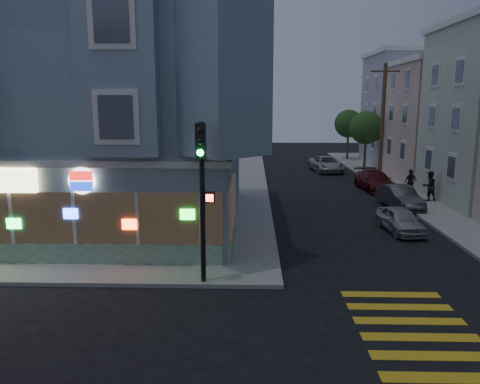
{
  "coord_description": "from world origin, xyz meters",
  "views": [
    {
      "loc": [
        1.93,
        -13.01,
        6.28
      ],
      "look_at": [
        1.4,
        5.9,
        2.61
      ],
      "focal_mm": 35.0,
      "sensor_mm": 36.0,
      "label": 1
    }
  ],
  "objects_px": {
    "pedestrian_a": "(429,186)",
    "parked_car_d": "(326,164)",
    "pedestrian_b": "(411,182)",
    "parked_car_b": "(400,197)",
    "street_tree_far": "(348,124)",
    "traffic_signal": "(202,176)",
    "street_tree_near": "(366,128)",
    "parked_car_a": "(400,220)",
    "parked_car_c": "(375,181)",
    "fire_hydrant": "(416,203)",
    "utility_pole": "(382,121)"
  },
  "relations": [
    {
      "from": "pedestrian_a",
      "to": "utility_pole",
      "type": "bearing_deg",
      "value": -95.6
    },
    {
      "from": "pedestrian_b",
      "to": "street_tree_far",
      "type": "bearing_deg",
      "value": -111.85
    },
    {
      "from": "pedestrian_a",
      "to": "parked_car_d",
      "type": "xyz_separation_m",
      "value": [
        -4.4,
        13.27,
        -0.39
      ]
    },
    {
      "from": "parked_car_b",
      "to": "traffic_signal",
      "type": "height_order",
      "value": "traffic_signal"
    },
    {
      "from": "parked_car_c",
      "to": "traffic_signal",
      "type": "distance_m",
      "value": 21.13
    },
    {
      "from": "parked_car_a",
      "to": "traffic_signal",
      "type": "relative_size",
      "value": 0.65
    },
    {
      "from": "street_tree_near",
      "to": "traffic_signal",
      "type": "distance_m",
      "value": 30.29
    },
    {
      "from": "parked_car_b",
      "to": "fire_hydrant",
      "type": "relative_size",
      "value": 5.46
    },
    {
      "from": "street_tree_near",
      "to": "utility_pole",
      "type": "bearing_deg",
      "value": -91.91
    },
    {
      "from": "street_tree_near",
      "to": "parked_car_b",
      "type": "height_order",
      "value": "street_tree_near"
    },
    {
      "from": "pedestrian_a",
      "to": "fire_hydrant",
      "type": "xyz_separation_m",
      "value": [
        -1.7,
        -2.71,
        -0.53
      ]
    },
    {
      "from": "parked_car_a",
      "to": "parked_car_b",
      "type": "relative_size",
      "value": 0.86
    },
    {
      "from": "pedestrian_a",
      "to": "parked_car_b",
      "type": "bearing_deg",
      "value": 22.25
    },
    {
      "from": "street_tree_near",
      "to": "parked_car_a",
      "type": "bearing_deg",
      "value": -98.42
    },
    {
      "from": "parked_car_b",
      "to": "fire_hydrant",
      "type": "distance_m",
      "value": 1.26
    },
    {
      "from": "utility_pole",
      "to": "parked_car_b",
      "type": "bearing_deg",
      "value": -97.8
    },
    {
      "from": "parked_car_b",
      "to": "street_tree_far",
      "type": "bearing_deg",
      "value": 79.61
    },
    {
      "from": "parked_car_a",
      "to": "parked_car_c",
      "type": "height_order",
      "value": "parked_car_c"
    },
    {
      "from": "parked_car_b",
      "to": "parked_car_c",
      "type": "relative_size",
      "value": 0.86
    },
    {
      "from": "utility_pole",
      "to": "parked_car_d",
      "type": "height_order",
      "value": "utility_pole"
    },
    {
      "from": "street_tree_far",
      "to": "parked_car_c",
      "type": "height_order",
      "value": "street_tree_far"
    },
    {
      "from": "parked_car_a",
      "to": "parked_car_d",
      "type": "xyz_separation_m",
      "value": [
        -0.54,
        20.08,
        0.08
      ]
    },
    {
      "from": "pedestrian_b",
      "to": "parked_car_b",
      "type": "xyz_separation_m",
      "value": [
        -1.87,
        -3.81,
        -0.3
      ]
    },
    {
      "from": "pedestrian_a",
      "to": "parked_car_d",
      "type": "relative_size",
      "value": 0.37
    },
    {
      "from": "traffic_signal",
      "to": "parked_car_d",
      "type": "bearing_deg",
      "value": 68.13
    },
    {
      "from": "fire_hydrant",
      "to": "pedestrian_a",
      "type": "bearing_deg",
      "value": 57.91
    },
    {
      "from": "parked_car_c",
      "to": "parked_car_d",
      "type": "bearing_deg",
      "value": 97.14
    },
    {
      "from": "street_tree_far",
      "to": "pedestrian_a",
      "type": "relative_size",
      "value": 2.85
    },
    {
      "from": "utility_pole",
      "to": "street_tree_near",
      "type": "distance_m",
      "value": 6.06
    },
    {
      "from": "street_tree_near",
      "to": "parked_car_d",
      "type": "height_order",
      "value": "street_tree_near"
    },
    {
      "from": "fire_hydrant",
      "to": "parked_car_d",
      "type": "bearing_deg",
      "value": 99.59
    },
    {
      "from": "street_tree_far",
      "to": "parked_car_d",
      "type": "height_order",
      "value": "street_tree_far"
    },
    {
      "from": "pedestrian_b",
      "to": "traffic_signal",
      "type": "bearing_deg",
      "value": 29.8
    },
    {
      "from": "parked_car_a",
      "to": "fire_hydrant",
      "type": "relative_size",
      "value": 4.71
    },
    {
      "from": "pedestrian_b",
      "to": "parked_car_d",
      "type": "distance_m",
      "value": 11.77
    },
    {
      "from": "parked_car_d",
      "to": "pedestrian_b",
      "type": "bearing_deg",
      "value": -78.27
    },
    {
      "from": "parked_car_c",
      "to": "traffic_signal",
      "type": "xyz_separation_m",
      "value": [
        -10.44,
        -18.09,
        3.16
      ]
    },
    {
      "from": "pedestrian_a",
      "to": "parked_car_c",
      "type": "height_order",
      "value": "pedestrian_a"
    },
    {
      "from": "street_tree_far",
      "to": "parked_car_d",
      "type": "bearing_deg",
      "value": -112.71
    },
    {
      "from": "street_tree_near",
      "to": "street_tree_far",
      "type": "relative_size",
      "value": 1.0
    },
    {
      "from": "pedestrian_b",
      "to": "fire_hydrant",
      "type": "height_order",
      "value": "pedestrian_b"
    },
    {
      "from": "street_tree_near",
      "to": "parked_car_c",
      "type": "bearing_deg",
      "value": -98.75
    },
    {
      "from": "pedestrian_b",
      "to": "parked_car_a",
      "type": "distance_m",
      "value": 9.65
    },
    {
      "from": "traffic_signal",
      "to": "street_tree_far",
      "type": "bearing_deg",
      "value": 66.73
    },
    {
      "from": "pedestrian_a",
      "to": "traffic_signal",
      "type": "bearing_deg",
      "value": 34.79
    },
    {
      "from": "parked_car_c",
      "to": "parked_car_d",
      "type": "relative_size",
      "value": 0.96
    },
    {
      "from": "traffic_signal",
      "to": "fire_hydrant",
      "type": "distance_m",
      "value": 16.11
    },
    {
      "from": "utility_pole",
      "to": "fire_hydrant",
      "type": "height_order",
      "value": "utility_pole"
    },
    {
      "from": "pedestrian_a",
      "to": "parked_car_d",
      "type": "distance_m",
      "value": 13.98
    },
    {
      "from": "parked_car_b",
      "to": "parked_car_c",
      "type": "height_order",
      "value": "parked_car_c"
    }
  ]
}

